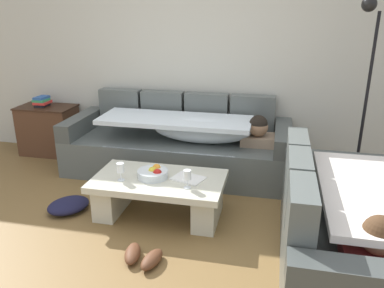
{
  "coord_description": "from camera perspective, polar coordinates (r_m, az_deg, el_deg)",
  "views": [
    {
      "loc": [
        1.05,
        -2.54,
        1.87
      ],
      "look_at": [
        0.24,
        1.09,
        0.55
      ],
      "focal_mm": 36.64,
      "sensor_mm": 36.0,
      "label": 1
    }
  ],
  "objects": [
    {
      "name": "pair_of_shoes",
      "position": [
        3.16,
        -7.27,
        -15.93
      ],
      "size": [
        0.34,
        0.33,
        0.09
      ],
      "color": "#59331E",
      "rests_on": "ground_plane"
    },
    {
      "name": "back_wall",
      "position": [
        4.83,
        -0.1,
        13.37
      ],
      "size": [
        9.0,
        0.1,
        2.7
      ],
      "primitive_type": "cube",
      "color": "beige",
      "rests_on": "ground_plane"
    },
    {
      "name": "wine_glass_near_right",
      "position": [
        3.36,
        -0.7,
        -4.63
      ],
      "size": [
        0.07,
        0.07,
        0.17
      ],
      "color": "silver",
      "rests_on": "coffee_table"
    },
    {
      "name": "fruit_bowl",
      "position": [
        3.61,
        -5.65,
        -4.25
      ],
      "size": [
        0.28,
        0.28,
        0.1
      ],
      "color": "silver",
      "rests_on": "coffee_table"
    },
    {
      "name": "crumpled_garment",
      "position": [
        3.98,
        -17.54,
        -8.51
      ],
      "size": [
        0.5,
        0.51,
        0.12
      ],
      "primitive_type": "ellipsoid",
      "rotation": [
        0.0,
        0.0,
        0.92
      ],
      "color": "#191933",
      "rests_on": "ground_plane"
    },
    {
      "name": "book_stack_on_cabinet",
      "position": [
        5.42,
        -21.01,
        5.8
      ],
      "size": [
        0.18,
        0.22,
        0.12
      ],
      "color": "black",
      "rests_on": "side_cabinet"
    },
    {
      "name": "coffee_table",
      "position": [
        3.67,
        -4.81,
        -6.97
      ],
      "size": [
        1.2,
        0.68,
        0.38
      ],
      "color": "beige",
      "rests_on": "ground_plane"
    },
    {
      "name": "couch_near_window",
      "position": [
        3.1,
        21.42,
        -11.72
      ],
      "size": [
        0.92,
        1.81,
        0.88
      ],
      "rotation": [
        0.0,
        0.0,
        1.57
      ],
      "color": "#545B58",
      "rests_on": "ground_plane"
    },
    {
      "name": "couch_along_wall",
      "position": [
        4.57,
        -1.56,
        -0.22
      ],
      "size": [
        2.57,
        0.92,
        0.88
      ],
      "color": "#545B58",
      "rests_on": "ground_plane"
    },
    {
      "name": "side_cabinet",
      "position": [
        5.49,
        -20.12,
        1.93
      ],
      "size": [
        0.72,
        0.44,
        0.64
      ],
      "color": "#4E301E",
      "rests_on": "ground_plane"
    },
    {
      "name": "floor_lamp",
      "position": [
        4.3,
        23.7,
        7.8
      ],
      "size": [
        0.33,
        0.31,
        1.95
      ],
      "color": "black",
      "rests_on": "ground_plane"
    },
    {
      "name": "wine_glass_near_left",
      "position": [
        3.56,
        -10.38,
        -3.53
      ],
      "size": [
        0.07,
        0.07,
        0.17
      ],
      "color": "silver",
      "rests_on": "coffee_table"
    },
    {
      "name": "ground_plane",
      "position": [
        3.32,
        -8.49,
        -14.96
      ],
      "size": [
        14.0,
        14.0,
        0.0
      ],
      "primitive_type": "plane",
      "color": "brown"
    },
    {
      "name": "open_magazine",
      "position": [
        3.57,
        -0.55,
        -5.02
      ],
      "size": [
        0.33,
        0.29,
        0.01
      ],
      "primitive_type": "cube",
      "rotation": [
        0.0,
        0.0,
        -0.33
      ],
      "color": "white",
      "rests_on": "coffee_table"
    }
  ]
}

